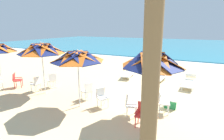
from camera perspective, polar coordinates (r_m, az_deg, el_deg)
name	(u,v)px	position (r m, az deg, el deg)	size (l,w,h in m)	color
ground_plane	(152,96)	(9.37, 13.00, -8.34)	(80.00, 80.00, 0.00)	beige
sea	(189,45)	(37.78, 23.72, 7.41)	(80.00, 36.00, 0.10)	teal
surf_foam	(177,61)	(19.67, 20.55, 2.73)	(80.00, 0.70, 0.01)	white
beach_umbrella_0	(152,61)	(6.46, 12.99, 2.91)	(2.30, 2.30, 2.69)	silver
plastic_chair_0	(163,101)	(7.61, 16.15, -9.79)	(0.56, 0.53, 0.87)	white
plastic_chair_1	(142,113)	(6.52, 9.88, -13.58)	(0.45, 0.48, 0.87)	red
plastic_chair_2	(130,104)	(7.15, 5.84, -10.88)	(0.60, 0.57, 0.87)	white
beach_umbrella_1	(78,57)	(7.51, -11.13, 4.14)	(2.26, 2.26, 2.58)	silver
plastic_chair_3	(102,96)	(7.85, -3.32, -8.51)	(0.62, 0.61, 0.87)	white
plastic_chair_4	(87,90)	(8.65, -8.08, -6.48)	(0.58, 0.56, 0.87)	white
beach_umbrella_2	(41,49)	(9.70, -22.05, 6.29)	(2.35, 2.35, 2.77)	silver
plastic_chair_5	(36,83)	(10.47, -23.42, -3.91)	(0.50, 0.48, 0.87)	white
plastic_chair_6	(52,80)	(10.82, -19.00, -2.96)	(0.60, 0.58, 0.87)	white
plastic_chair_7	(17,79)	(11.71, -28.64, -2.67)	(0.63, 0.63, 0.87)	red
sun_lounger_0	(189,82)	(11.45, 23.80, -3.61)	(0.74, 2.18, 0.62)	white
sun_lounger_1	(159,77)	(11.95, 15.11, -2.20)	(0.86, 2.20, 0.62)	white
sun_lounger_2	(128,73)	(12.64, 5.40, -0.92)	(0.91, 2.21, 0.62)	white
cooler_box	(170,104)	(8.25, 18.52, -10.32)	(0.50, 0.34, 0.40)	#238C4C
beachgoer_seated	(161,61)	(17.72, 15.65, 2.91)	(0.30, 0.93, 0.92)	yellow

